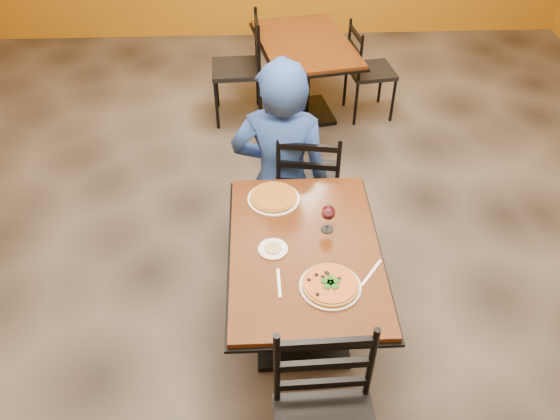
{
  "coord_description": "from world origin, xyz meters",
  "views": [
    {
      "loc": [
        -0.22,
        -2.56,
        2.83
      ],
      "look_at": [
        -0.13,
        -0.3,
        0.85
      ],
      "focal_mm": 35.03,
      "sensor_mm": 36.0,
      "label": 1
    }
  ],
  "objects_px": {
    "table_second": "(305,62)",
    "pizza_main": "(330,284)",
    "chair_second_left": "(236,69)",
    "diner": "(281,156)",
    "plate_far": "(274,199)",
    "wine_glass": "(328,217)",
    "chair_main_far": "(309,179)",
    "side_plate": "(273,249)",
    "table_main": "(304,272)",
    "chair_second_right": "(371,71)",
    "pizza_far": "(274,197)",
    "plate_main": "(330,287)"
  },
  "relations": [
    {
      "from": "chair_second_right",
      "to": "pizza_main",
      "type": "distance_m",
      "value": 2.98
    },
    {
      "from": "chair_second_left",
      "to": "side_plate",
      "type": "relative_size",
      "value": 6.17
    },
    {
      "from": "pizza_main",
      "to": "pizza_far",
      "type": "bearing_deg",
      "value": 110.54
    },
    {
      "from": "side_plate",
      "to": "table_main",
      "type": "bearing_deg",
      "value": 2.52
    },
    {
      "from": "table_main",
      "to": "chair_second_left",
      "type": "relative_size",
      "value": 1.25
    },
    {
      "from": "chair_second_right",
      "to": "pizza_main",
      "type": "bearing_deg",
      "value": 157.55
    },
    {
      "from": "chair_second_right",
      "to": "side_plate",
      "type": "xyz_separation_m",
      "value": [
        -1.01,
        -2.6,
        0.31
      ]
    },
    {
      "from": "chair_second_left",
      "to": "plate_far",
      "type": "relative_size",
      "value": 3.19
    },
    {
      "from": "side_plate",
      "to": "wine_glass",
      "type": "height_order",
      "value": "wine_glass"
    },
    {
      "from": "plate_main",
      "to": "wine_glass",
      "type": "xyz_separation_m",
      "value": [
        0.03,
        0.42,
        0.08
      ]
    },
    {
      "from": "table_main",
      "to": "plate_main",
      "type": "height_order",
      "value": "plate_main"
    },
    {
      "from": "side_plate",
      "to": "pizza_main",
      "type": "bearing_deg",
      "value": -44.73
    },
    {
      "from": "chair_second_left",
      "to": "table_main",
      "type": "bearing_deg",
      "value": 6.51
    },
    {
      "from": "pizza_far",
      "to": "diner",
      "type": "bearing_deg",
      "value": 82.39
    },
    {
      "from": "pizza_far",
      "to": "side_plate",
      "type": "xyz_separation_m",
      "value": [
        -0.02,
        -0.42,
        -0.02
      ]
    },
    {
      "from": "table_second",
      "to": "plate_far",
      "type": "bearing_deg",
      "value": -99.33
    },
    {
      "from": "chair_second_right",
      "to": "plate_main",
      "type": "distance_m",
      "value": 2.98
    },
    {
      "from": "plate_far",
      "to": "wine_glass",
      "type": "height_order",
      "value": "wine_glass"
    },
    {
      "from": "table_second",
      "to": "pizza_far",
      "type": "bearing_deg",
      "value": -99.33
    },
    {
      "from": "chair_second_right",
      "to": "wine_glass",
      "type": "height_order",
      "value": "wine_glass"
    },
    {
      "from": "pizza_main",
      "to": "diner",
      "type": "bearing_deg",
      "value": 99.13
    },
    {
      "from": "chair_second_right",
      "to": "pizza_far",
      "type": "xyz_separation_m",
      "value": [
        -0.99,
        -2.18,
        0.33
      ]
    },
    {
      "from": "table_second",
      "to": "wine_glass",
      "type": "bearing_deg",
      "value": -91.64
    },
    {
      "from": "diner",
      "to": "side_plate",
      "type": "xyz_separation_m",
      "value": [
        -0.08,
        -0.92,
        0.05
      ]
    },
    {
      "from": "chair_second_left",
      "to": "wine_glass",
      "type": "bearing_deg",
      "value": 10.04
    },
    {
      "from": "wine_glass",
      "to": "chair_second_left",
      "type": "bearing_deg",
      "value": 102.82
    },
    {
      "from": "table_main",
      "to": "chair_second_right",
      "type": "bearing_deg",
      "value": 72.18
    },
    {
      "from": "chair_main_far",
      "to": "plate_far",
      "type": "height_order",
      "value": "chair_main_far"
    },
    {
      "from": "chair_second_left",
      "to": "side_plate",
      "type": "height_order",
      "value": "chair_second_left"
    },
    {
      "from": "diner",
      "to": "plate_main",
      "type": "distance_m",
      "value": 1.21
    },
    {
      "from": "pizza_far",
      "to": "side_plate",
      "type": "relative_size",
      "value": 1.75
    },
    {
      "from": "chair_second_right",
      "to": "wine_glass",
      "type": "distance_m",
      "value": 2.58
    },
    {
      "from": "side_plate",
      "to": "chair_main_far",
      "type": "bearing_deg",
      "value": 73.55
    },
    {
      "from": "table_second",
      "to": "side_plate",
      "type": "distance_m",
      "value": 2.64
    },
    {
      "from": "pizza_main",
      "to": "wine_glass",
      "type": "height_order",
      "value": "wine_glass"
    },
    {
      "from": "table_second",
      "to": "pizza_main",
      "type": "height_order",
      "value": "pizza_main"
    },
    {
      "from": "wine_glass",
      "to": "table_second",
      "type": "bearing_deg",
      "value": 88.36
    },
    {
      "from": "chair_main_far",
      "to": "plate_main",
      "type": "height_order",
      "value": "chair_main_far"
    },
    {
      "from": "chair_second_left",
      "to": "diner",
      "type": "relative_size",
      "value": 0.7
    },
    {
      "from": "wine_glass",
      "to": "plate_main",
      "type": "bearing_deg",
      "value": -94.07
    },
    {
      "from": "diner",
      "to": "wine_glass",
      "type": "bearing_deg",
      "value": 114.64
    },
    {
      "from": "chair_main_far",
      "to": "wine_glass",
      "type": "height_order",
      "value": "chair_main_far"
    },
    {
      "from": "plate_main",
      "to": "pizza_main",
      "type": "relative_size",
      "value": 1.09
    },
    {
      "from": "chair_main_far",
      "to": "chair_second_left",
      "type": "distance_m",
      "value": 1.73
    },
    {
      "from": "chair_second_left",
      "to": "plate_far",
      "type": "height_order",
      "value": "chair_second_left"
    },
    {
      "from": "chair_second_left",
      "to": "diner",
      "type": "bearing_deg",
      "value": 8.55
    },
    {
      "from": "table_second",
      "to": "chair_second_right",
      "type": "xyz_separation_m",
      "value": [
        0.63,
        0.0,
        -0.11
      ]
    },
    {
      "from": "table_main",
      "to": "pizza_main",
      "type": "relative_size",
      "value": 4.33
    },
    {
      "from": "table_second",
      "to": "chair_second_left",
      "type": "distance_m",
      "value": 0.63
    },
    {
      "from": "plate_far",
      "to": "wine_glass",
      "type": "distance_m",
      "value": 0.4
    }
  ]
}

